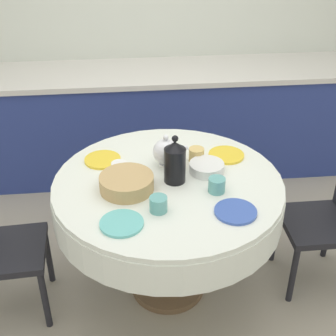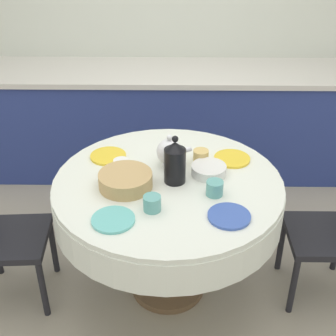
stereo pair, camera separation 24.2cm
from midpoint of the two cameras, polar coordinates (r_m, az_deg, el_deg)
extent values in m
plane|color=#9E937F|center=(2.96, 2.41, -14.36)|extent=(12.00, 12.00, 0.00)
cube|color=beige|center=(3.90, 2.26, 19.34)|extent=(7.00, 0.05, 2.60)
cube|color=navy|center=(3.87, 2.09, 5.42)|extent=(3.20, 0.60, 0.84)
cube|color=beige|center=(3.70, 2.22, 11.56)|extent=(3.24, 0.64, 0.04)
cylinder|color=brown|center=(2.94, 2.42, -14.09)|extent=(0.44, 0.44, 0.04)
cylinder|color=brown|center=(2.75, 2.56, -9.96)|extent=(0.11, 0.11, 0.53)
cylinder|color=silver|center=(2.53, 2.74, -3.95)|extent=(1.23, 1.23, 0.18)
cylinder|color=silver|center=(2.47, 2.80, -1.97)|extent=(1.22, 1.22, 0.03)
cube|color=black|center=(2.84, 20.78, -7.78)|extent=(0.40, 0.40, 0.04)
cylinder|color=black|center=(2.80, 17.51, -13.65)|extent=(0.04, 0.04, 0.40)
cylinder|color=black|center=(3.05, 15.88, -8.99)|extent=(0.04, 0.04, 0.40)
cube|color=black|center=(2.75, -16.18, -8.37)|extent=(0.42, 0.42, 0.04)
cylinder|color=black|center=(2.98, -11.55, -9.45)|extent=(0.04, 0.04, 0.40)
cylinder|color=black|center=(2.73, -12.50, -14.30)|extent=(0.04, 0.04, 0.40)
cylinder|color=#60BCB7|center=(2.18, -3.55, -6.42)|extent=(0.20, 0.20, 0.01)
cylinder|color=#5BA39E|center=(2.23, 1.15, -4.43)|extent=(0.09, 0.09, 0.08)
cylinder|color=#3856AD|center=(2.23, 10.56, -5.90)|extent=(0.20, 0.20, 0.01)
cylinder|color=#5BA39E|center=(2.36, 8.64, -2.54)|extent=(0.09, 0.09, 0.08)
cylinder|color=yellow|center=(2.68, -4.76, 1.40)|extent=(0.20, 0.20, 0.01)
cylinder|color=white|center=(2.51, -2.96, 0.13)|extent=(0.09, 0.09, 0.08)
cylinder|color=yellow|center=(2.69, 10.38, 1.06)|extent=(0.20, 0.20, 0.01)
cylinder|color=#DBB766|center=(2.62, 6.67, 1.33)|extent=(0.09, 0.09, 0.08)
cylinder|color=black|center=(2.41, 3.71, 0.23)|extent=(0.11, 0.11, 0.19)
cone|color=black|center=(2.35, 3.80, 2.66)|extent=(0.10, 0.10, 0.04)
sphere|color=black|center=(2.34, 3.84, 3.49)|extent=(0.03, 0.03, 0.03)
cylinder|color=white|center=(2.60, 2.83, 0.45)|extent=(0.08, 0.08, 0.01)
sphere|color=white|center=(2.56, 2.87, 1.93)|extent=(0.14, 0.14, 0.14)
cylinder|color=white|center=(2.56, 4.75, 2.05)|extent=(0.08, 0.03, 0.05)
sphere|color=white|center=(2.52, 2.92, 3.65)|extent=(0.03, 0.03, 0.03)
cylinder|color=tan|center=(2.39, -2.34, -1.58)|extent=(0.28, 0.28, 0.08)
cylinder|color=silver|center=(2.52, 7.73, -0.33)|extent=(0.19, 0.19, 0.05)
camera|label=1|loc=(0.12, -87.14, 1.76)|focal=50.00mm
camera|label=2|loc=(0.12, 92.86, -1.76)|focal=50.00mm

